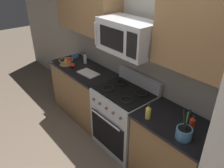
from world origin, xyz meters
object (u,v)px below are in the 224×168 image
utensil_crock (184,132)px  prep_bowl (75,56)px  microwave (128,36)px  bottle_vinegar (85,58)px  fruit_basket (66,61)px  bottle_hot_sauce (192,124)px  range_oven (124,119)px  cutting_board (88,73)px  apple_loose (73,65)px  bottle_oil (148,112)px

utensil_crock → prep_bowl: bearing=173.0°
microwave → bottle_vinegar: microwave is taller
fruit_basket → bottle_hot_sauce: bottle_hot_sauce is taller
bottle_vinegar → range_oven: bearing=-7.3°
cutting_board → bottle_hot_sauce: 1.77m
range_oven → apple_loose: bearing=-174.6°
apple_loose → bottle_hot_sauce: size_ratio=0.42×
bottle_vinegar → utensil_crock: bearing=-8.0°
microwave → utensil_crock: bearing=-10.2°
utensil_crock → bottle_vinegar: 2.18m
bottle_hot_sauce → prep_bowl: size_ratio=1.39×
bottle_vinegar → bottle_oil: size_ratio=1.07×
range_oven → prep_bowl: range_oven is taller
utensil_crock → apple_loose: 2.14m
utensil_crock → bottle_hot_sauce: size_ratio=1.85×
apple_loose → bottle_oil: size_ratio=0.42×
apple_loose → bottle_vinegar: bearing=93.3°
bottle_oil → prep_bowl: 2.09m
bottle_vinegar → prep_bowl: 0.34m
bottle_oil → microwave: bearing=160.0°
microwave → fruit_basket: 1.50m
bottle_oil → bottle_hot_sauce: bearing=24.9°
microwave → fruit_basket: size_ratio=3.08×
utensil_crock → cutting_board: 1.79m
utensil_crock → bottle_hot_sauce: utensil_crock is taller
utensil_crock → fruit_basket: size_ratio=1.40×
range_oven → utensil_crock: 1.14m
bottle_hot_sauce → bottle_oil: 0.46m
microwave → prep_bowl: 1.66m
bottle_oil → prep_bowl: bearing=170.8°
apple_loose → cutting_board: 0.36m
bottle_oil → range_oven: bearing=162.3°
fruit_basket → bottle_vinegar: 0.32m
prep_bowl → apple_loose: bearing=-36.0°
cutting_board → bottle_vinegar: 0.43m
range_oven → prep_bowl: 1.56m
utensil_crock → cutting_board: utensil_crock is taller
prep_bowl → range_oven: bearing=-5.8°
fruit_basket → cutting_board: (0.54, 0.07, -0.04)m
microwave → bottle_vinegar: bearing=174.0°
range_oven → microwave: size_ratio=1.48×
utensil_crock → apple_loose: bearing=178.7°
fruit_basket → bottle_hot_sauce: bearing=3.2°
bottle_oil → prep_bowl: (-2.06, 0.33, -0.05)m
utensil_crock → prep_bowl: (-2.50, 0.30, -0.04)m
utensil_crock → bottle_oil: bearing=-176.2°
apple_loose → bottle_vinegar: size_ratio=0.40×
utensil_crock → fruit_basket: utensil_crock is taller
microwave → bottle_oil: size_ratio=4.14×
fruit_basket → cutting_board: size_ratio=0.71×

